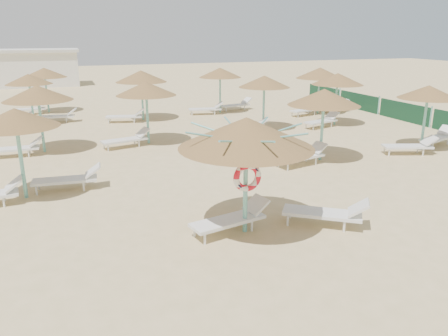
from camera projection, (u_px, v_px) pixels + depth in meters
name	position (u px, v px, depth m)	size (l,w,h in m)	color
ground	(231.00, 234.00, 10.52)	(120.00, 120.00, 0.00)	#D4B681
main_palapa	(246.00, 133.00, 9.94)	(3.15, 3.15, 2.82)	#6AB8AF
lounger_main_a	(233.00, 218.00, 10.55)	(2.08, 1.01, 0.73)	white
lounger_main_b	(328.00, 212.00, 10.86)	(2.05, 1.70, 0.75)	white
palapa_field	(199.00, 84.00, 20.94)	(20.21, 17.70, 2.71)	#6AB8AF
service_hut	(31.00, 68.00, 39.46)	(8.40, 4.40, 3.25)	silver
windbreak_fence	(404.00, 112.00, 23.90)	(0.08, 19.84, 1.10)	#1A4F36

